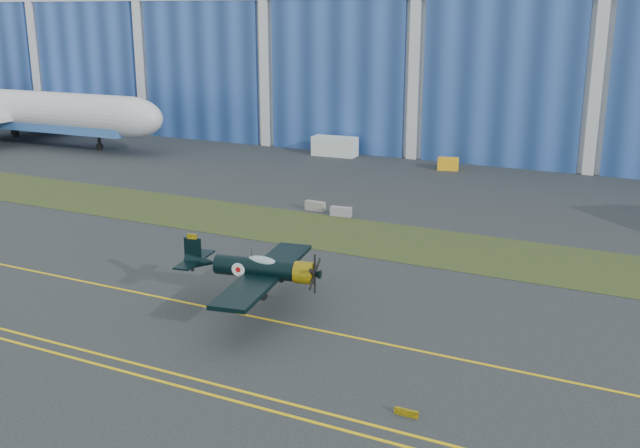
% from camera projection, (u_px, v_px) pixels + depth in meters
% --- Properties ---
extents(ground, '(260.00, 260.00, 0.00)m').
position_uv_depth(ground, '(183.00, 271.00, 55.42)').
color(ground, '#2D3235').
rests_on(ground, ground).
extents(grass_median, '(260.00, 10.00, 0.02)m').
position_uv_depth(grass_median, '(277.00, 225.00, 67.44)').
color(grass_median, '#475128').
rests_on(grass_median, ground).
extents(hangar, '(220.00, 45.70, 30.00)m').
position_uv_depth(hangar, '(466.00, 36.00, 112.99)').
color(hangar, silver).
rests_on(hangar, ground).
extents(taxiway_centreline, '(200.00, 0.20, 0.02)m').
position_uv_depth(taxiway_centreline, '(139.00, 293.00, 51.13)').
color(taxiway_centreline, yellow).
rests_on(taxiway_centreline, ground).
extents(edge_line_near, '(80.00, 0.20, 0.02)m').
position_uv_depth(edge_line_near, '(30.00, 346.00, 42.96)').
color(edge_line_near, yellow).
rests_on(edge_line_near, ground).
extents(edge_line_far, '(80.00, 0.20, 0.02)m').
position_uv_depth(edge_line_far, '(44.00, 340.00, 43.82)').
color(edge_line_far, yellow).
rests_on(edge_line_far, ground).
extents(guard_board_right, '(1.20, 0.15, 0.35)m').
position_uv_depth(guard_board_right, '(406.00, 413.00, 35.56)').
color(guard_board_right, yellow).
rests_on(guard_board_right, ground).
extents(warbird, '(12.32, 14.05, 3.69)m').
position_uv_depth(warbird, '(256.00, 268.00, 47.35)').
color(warbird, black).
rests_on(warbird, ground).
extents(shipping_container, '(6.00, 2.67, 2.55)m').
position_uv_depth(shipping_container, '(335.00, 146.00, 99.26)').
color(shipping_container, white).
rests_on(shipping_container, ground).
extents(tug, '(2.79, 2.13, 1.45)m').
position_uv_depth(tug, '(448.00, 164.00, 90.64)').
color(tug, '#FDAF15').
rests_on(tug, ground).
extents(barrier_a, '(2.02, 0.68, 0.90)m').
position_uv_depth(barrier_a, '(315.00, 206.00, 72.17)').
color(barrier_a, gray).
rests_on(barrier_a, ground).
extents(barrier_b, '(2.06, 0.86, 0.90)m').
position_uv_depth(barrier_b, '(341.00, 212.00, 70.12)').
color(barrier_b, gray).
rests_on(barrier_b, ground).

